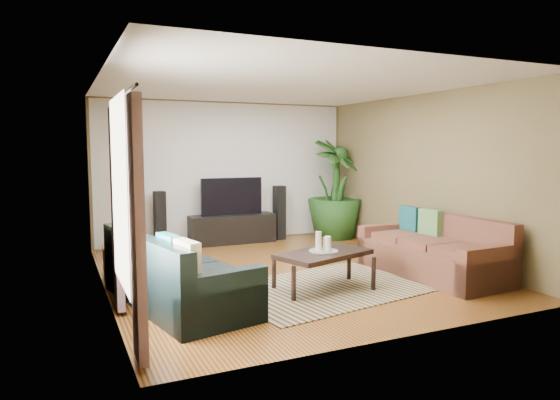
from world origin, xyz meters
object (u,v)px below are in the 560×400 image
speaker_right (279,212)px  tv_stand (232,229)px  vase (129,227)px  sofa_left (177,268)px  sofa_right (431,246)px  potted_plant (335,189)px  side_table (122,263)px  speaker_left (160,220)px  television (232,196)px  pedestal (129,247)px  coffee_table (323,271)px

speaker_right → tv_stand: bearing=174.6°
vase → sofa_left: bearing=-86.2°
sofa_right → vase: bearing=-130.5°
sofa_left → potted_plant: bearing=-64.4°
side_table → tv_stand: bearing=41.7°
speaker_right → side_table: 3.85m
potted_plant → speaker_left: bearing=174.4°
sofa_left → speaker_right: bearing=-52.0°
side_table → sofa_right: bearing=-19.8°
television → potted_plant: size_ratio=0.60×
pedestal → sofa_right: bearing=-37.9°
sofa_right → speaker_right: bearing=-169.4°
television → sofa_right: bearing=-62.5°
tv_stand → coffee_table: bearing=-88.0°
speaker_right → potted_plant: 1.23m
speaker_left → pedestal: size_ratio=2.96×
sofa_left → speaker_right: size_ratio=2.15×
television → speaker_left: bearing=180.0°
coffee_table → side_table: bearing=129.3°
sofa_right → side_table: size_ratio=4.33×
television → side_table: (-2.27, -2.02, -0.65)m
sofa_left → speaker_left: bearing=-19.3°
vase → potted_plant: bearing=2.9°
television → pedestal: (-1.98, -0.54, -0.72)m
television → vase: bearing=-164.7°
speaker_right → television: bearing=174.6°
pedestal → side_table: size_ratio=0.70×
speaker_right → side_table: (-3.27, -2.02, -0.28)m
coffee_table → potted_plant: 3.85m
tv_stand → vase: (-1.98, -0.54, 0.24)m
speaker_right → pedestal: (-2.97, -0.54, -0.36)m
pedestal → speaker_right: bearing=10.3°
speaker_right → potted_plant: size_ratio=0.54×
tv_stand → speaker_right: (1.00, 0.00, 0.26)m
potted_plant → vase: (-4.06, -0.20, -0.48)m
tv_stand → vase: 2.07m
sofa_right → pedestal: sofa_right is taller
sofa_left → tv_stand: (1.80, 3.31, -0.15)m
tv_stand → potted_plant: bearing=-7.8°
sofa_right → vase: size_ratio=4.87×
tv_stand → speaker_right: bearing=1.4°
coffee_table → tv_stand: size_ratio=0.74×
pedestal → coffee_table: bearing=-55.8°
speaker_left → potted_plant: 3.49m
sofa_left → pedestal: bearing=-8.1°
vase → television: bearing=15.3°
side_table → pedestal: bearing=78.9°
television → pedestal: size_ratio=3.40×
sofa_right → speaker_left: size_ratio=2.11×
sofa_right → vase: sofa_right is taller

